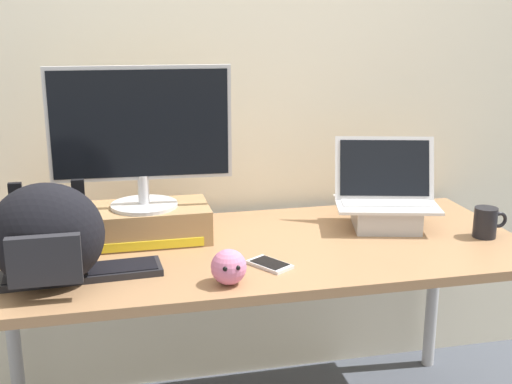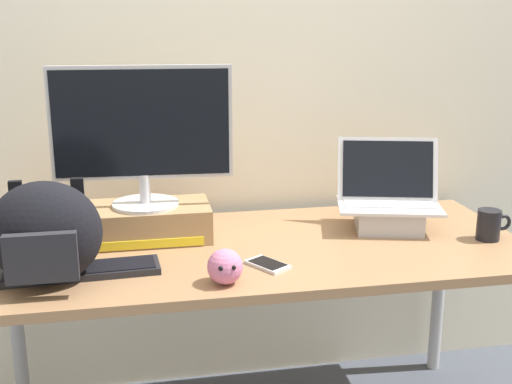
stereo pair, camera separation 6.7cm
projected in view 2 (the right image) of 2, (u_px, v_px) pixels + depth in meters
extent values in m
cube|color=silver|center=(231.00, 53.00, 2.42)|extent=(7.00, 0.10, 2.60)
cube|color=#99704C|center=(256.00, 250.00, 2.12)|extent=(1.76, 0.76, 0.03)
cylinder|color=#B2B2B7|center=(17.00, 327.00, 2.37)|extent=(0.05, 0.05, 0.68)
cylinder|color=#B2B2B7|center=(439.00, 292.00, 2.67)|extent=(0.05, 0.05, 0.68)
cube|color=#9E7A51|center=(146.00, 222.00, 2.17)|extent=(0.42, 0.23, 0.11)
cube|color=yellow|center=(148.00, 244.00, 2.07)|extent=(0.36, 0.00, 0.03)
cylinder|color=silver|center=(146.00, 204.00, 2.15)|extent=(0.22, 0.22, 0.01)
cylinder|color=silver|center=(145.00, 189.00, 2.14)|extent=(0.04, 0.04, 0.09)
cube|color=silver|center=(142.00, 123.00, 2.08)|extent=(0.58, 0.05, 0.36)
cube|color=black|center=(142.00, 123.00, 2.07)|extent=(0.55, 0.04, 0.34)
cube|color=#ADADB2|center=(388.00, 218.00, 2.27)|extent=(0.26, 0.25, 0.08)
cube|color=silver|center=(389.00, 206.00, 2.26)|extent=(0.39, 0.31, 0.01)
cube|color=#B7B7BC|center=(388.00, 203.00, 2.27)|extent=(0.33, 0.20, 0.00)
cube|color=silver|center=(388.00, 169.00, 2.30)|extent=(0.36, 0.16, 0.22)
cube|color=black|center=(388.00, 169.00, 2.30)|extent=(0.32, 0.14, 0.19)
cube|color=black|center=(81.00, 271.00, 1.88)|extent=(0.46, 0.15, 0.02)
cube|color=black|center=(80.00, 268.00, 1.88)|extent=(0.43, 0.13, 0.00)
ellipsoid|color=black|center=(45.00, 233.00, 1.78)|extent=(0.31, 0.20, 0.29)
cube|color=#232328|center=(41.00, 258.00, 1.68)|extent=(0.18, 0.03, 0.13)
cube|color=black|center=(18.00, 218.00, 1.87)|extent=(0.04, 0.02, 0.22)
cube|color=black|center=(79.00, 215.00, 1.90)|extent=(0.04, 0.02, 0.22)
cylinder|color=black|center=(489.00, 225.00, 2.16)|extent=(0.08, 0.08, 0.10)
torus|color=black|center=(503.00, 222.00, 2.17)|extent=(0.06, 0.01, 0.06)
cube|color=silver|center=(267.00, 265.00, 1.94)|extent=(0.13, 0.15, 0.01)
cube|color=black|center=(267.00, 263.00, 1.94)|extent=(0.11, 0.12, 0.00)
sphere|color=#CC7099|center=(225.00, 267.00, 1.81)|extent=(0.10, 0.10, 0.10)
sphere|color=black|center=(221.00, 269.00, 1.76)|extent=(0.01, 0.01, 0.01)
sphere|color=black|center=(234.00, 268.00, 1.77)|extent=(0.01, 0.01, 0.01)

